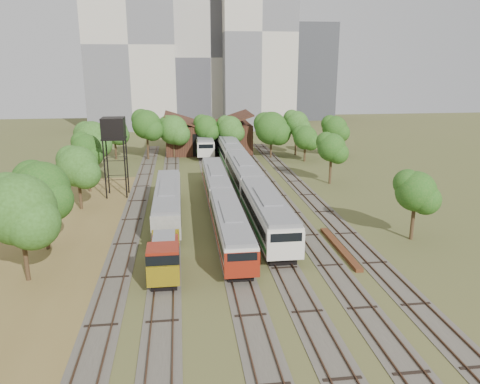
{
  "coord_description": "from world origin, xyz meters",
  "views": [
    {
      "loc": [
        -6.39,
        -32.42,
        16.81
      ],
      "look_at": [
        0.2,
        18.72,
        2.5
      ],
      "focal_mm": 35.0,
      "sensor_mm": 36.0,
      "label": 1
    }
  ],
  "objects": [
    {
      "name": "tree_band_far",
      "position": [
        0.95,
        51.53,
        5.47
      ],
      "size": [
        44.03,
        7.97,
        8.83
      ],
      "color": "#382616",
      "rests_on": "ground"
    },
    {
      "name": "old_grey_coach",
      "position": [
        -8.0,
        17.82,
        1.93
      ],
      "size": [
        2.87,
        18.0,
        3.54
      ],
      "color": "black",
      "rests_on": "ground"
    },
    {
      "name": "tower_left",
      "position": [
        -18.0,
        95.0,
        21.0
      ],
      "size": [
        22.0,
        16.0,
        42.0
      ],
      "primitive_type": "cube",
      "color": "beige",
      "rests_on": "ground"
    },
    {
      "name": "rail_pile_far",
      "position": [
        8.2,
        7.71,
        0.13
      ],
      "size": [
        0.49,
        7.81,
        0.25
      ],
      "primitive_type": "cube",
      "color": "brown",
      "rests_on": "ground"
    },
    {
      "name": "maintenance_shed",
      "position": [
        -1.0,
        57.98,
        2.91
      ],
      "size": [
        16.45,
        11.55,
        7.58
      ],
      "color": "#321812",
      "rests_on": "ground"
    },
    {
      "name": "tracks",
      "position": [
        -0.67,
        25.0,
        0.04
      ],
      "size": [
        24.6,
        80.0,
        0.19
      ],
      "color": "#4C473D",
      "rests_on": "ground"
    },
    {
      "name": "railcar_green_set",
      "position": [
        2.0,
        28.86,
        2.1
      ],
      "size": [
        3.21,
        52.08,
        3.98
      ],
      "color": "black",
      "rests_on": "ground"
    },
    {
      "name": "shunter_locomotive",
      "position": [
        -8.0,
        2.99,
        1.54
      ],
      "size": [
        2.5,
        8.1,
        3.27
      ],
      "color": "black",
      "rests_on": "ground"
    },
    {
      "name": "water_tower",
      "position": [
        -14.69,
        27.86,
        8.57
      ],
      "size": [
        2.94,
        2.94,
        10.17
      ],
      "color": "black",
      "rests_on": "ground"
    },
    {
      "name": "tower_far_right",
      "position": [
        34.0,
        110.0,
        14.0
      ],
      "size": [
        12.0,
        12.0,
        28.0
      ],
      "primitive_type": "cube",
      "color": "#393A3F",
      "rests_on": "ground"
    },
    {
      "name": "tree_band_left",
      "position": [
        -19.51,
        15.89,
        5.45
      ],
      "size": [
        8.21,
        56.76,
        8.7
      ],
      "color": "#382616",
      "rests_on": "ground"
    },
    {
      "name": "tower_right",
      "position": [
        14.0,
        92.0,
        24.0
      ],
      "size": [
        18.0,
        16.0,
        48.0
      ],
      "primitive_type": "cube",
      "color": "beige",
      "rests_on": "ground"
    },
    {
      "name": "tower_centre",
      "position": [
        2.0,
        100.0,
        18.0
      ],
      "size": [
        20.0,
        18.0,
        36.0
      ],
      "primitive_type": "cube",
      "color": "#ACA69C",
      "rests_on": "ground"
    },
    {
      "name": "railcar_red_set",
      "position": [
        -2.0,
        17.51,
        1.82
      ],
      "size": [
        2.79,
        34.57,
        3.45
      ],
      "color": "black",
      "rests_on": "ground"
    },
    {
      "name": "rail_pile_near",
      "position": [
        8.0,
        6.57,
        0.17
      ],
      "size": [
        0.67,
        10.05,
        0.34
      ],
      "primitive_type": "cube",
      "color": "brown",
      "rests_on": "ground"
    },
    {
      "name": "dry_grass_patch",
      "position": [
        -18.0,
        8.0,
        0.02
      ],
      "size": [
        14.0,
        60.0,
        0.04
      ],
      "primitive_type": "cube",
      "color": "brown",
      "rests_on": "ground"
    },
    {
      "name": "tree_band_right",
      "position": [
        15.25,
        29.69,
        4.74
      ],
      "size": [
        5.05,
        42.13,
        7.26
      ],
      "color": "#382616",
      "rests_on": "ground"
    },
    {
      "name": "railcar_rear",
      "position": [
        -2.0,
        55.94,
        2.0
      ],
      "size": [
        3.06,
        16.08,
        3.78
      ],
      "color": "black",
      "rests_on": "ground"
    },
    {
      "name": "ground",
      "position": [
        0.0,
        0.0,
        0.0
      ],
      "size": [
        240.0,
        240.0,
        0.0
      ],
      "primitive_type": "plane",
      "color": "#475123",
      "rests_on": "ground"
    }
  ]
}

